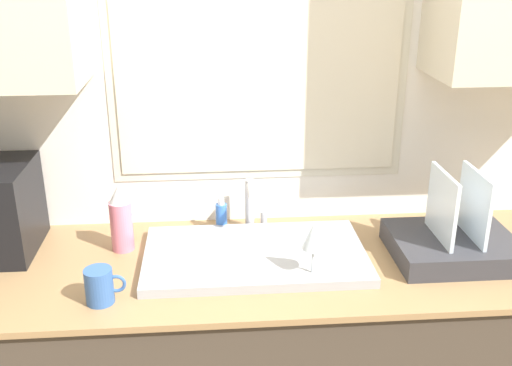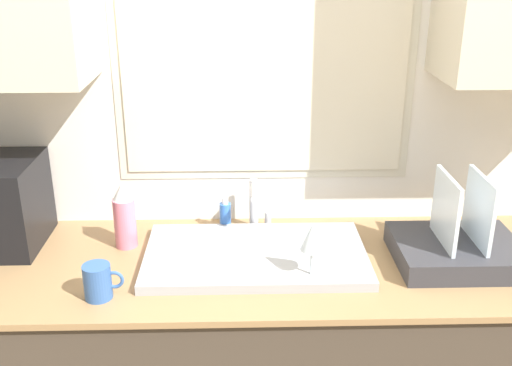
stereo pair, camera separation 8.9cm
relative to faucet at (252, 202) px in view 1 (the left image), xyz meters
name	(u,v)px [view 1 (the left image)]	position (x,y,z in m)	size (l,w,h in m)	color
wall_back	(259,83)	(0.03, 0.08, 0.40)	(6.00, 0.38, 2.60)	silver
sink_basin	(255,255)	(-0.01, -0.22, -0.09)	(0.71, 0.41, 0.03)	#9EA0A5
faucet	(252,202)	(0.00, 0.00, 0.00)	(0.08, 0.15, 0.18)	#B7B7BC
dish_rack	(453,242)	(0.63, -0.24, -0.06)	(0.39, 0.32, 0.29)	#333338
spray_bottle	(121,219)	(-0.44, -0.11, 0.00)	(0.07, 0.07, 0.23)	#D8728C
soap_bottle	(221,217)	(-0.11, 0.00, -0.05)	(0.04, 0.04, 0.13)	blue
mug_near_sink	(100,286)	(-0.46, -0.43, -0.06)	(0.12, 0.08, 0.10)	#335999
wine_glass	(314,238)	(0.16, -0.36, 0.04)	(0.07, 0.07, 0.19)	silver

